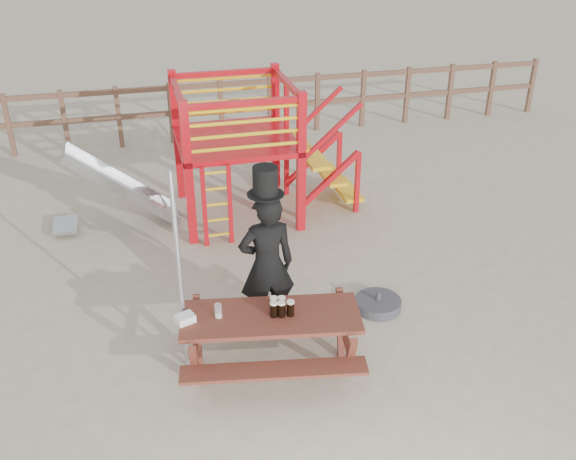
% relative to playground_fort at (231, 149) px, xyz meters
% --- Properties ---
extents(ground, '(60.00, 60.00, 0.00)m').
position_rel_playground_fort_xyz_m(ground, '(-0.12, -3.58, -1.07)').
color(ground, '#BCAD92').
rests_on(ground, ground).
extents(back_fence, '(15.09, 0.09, 1.20)m').
position_rel_playground_fort_xyz_m(back_fence, '(-0.12, 3.42, -0.34)').
color(back_fence, brown).
rests_on(back_fence, ground).
extents(playground_fort, '(4.71, 1.84, 2.10)m').
position_rel_playground_fort_xyz_m(playground_fort, '(0.00, 0.00, 0.00)').
color(playground_fort, red).
rests_on(playground_fort, ground).
extents(picnic_table, '(2.00, 1.54, 0.70)m').
position_rel_playground_fort_xyz_m(picnic_table, '(-0.26, -3.76, -0.63)').
color(picnic_table, maroon).
rests_on(picnic_table, ground).
extents(man_with_hat, '(0.64, 0.43, 2.03)m').
position_rel_playground_fort_xyz_m(man_with_hat, '(-0.14, -3.06, -0.16)').
color(man_with_hat, black).
rests_on(man_with_hat, ground).
extents(metal_pole, '(0.05, 0.05, 2.26)m').
position_rel_playground_fort_xyz_m(metal_pole, '(-1.11, -3.48, 0.06)').
color(metal_pole, '#B2B2B7').
rests_on(metal_pole, ground).
extents(parasol_base, '(0.56, 0.56, 0.24)m').
position_rel_playground_fort_xyz_m(parasol_base, '(1.24, -3.00, -1.01)').
color(parasol_base, '#3A3A3F').
rests_on(parasol_base, ground).
extents(paper_bag, '(0.22, 0.19, 0.08)m').
position_rel_playground_fort_xyz_m(paper_bag, '(-1.11, -3.66, -0.33)').
color(paper_bag, white).
rests_on(paper_bag, picnic_table).
extents(stout_pints, '(0.25, 0.18, 0.17)m').
position_rel_playground_fort_xyz_m(stout_pints, '(-0.16, -3.77, -0.28)').
color(stout_pints, black).
rests_on(stout_pints, picnic_table).
extents(empty_glasses, '(0.08, 0.08, 0.15)m').
position_rel_playground_fort_xyz_m(empty_glasses, '(-0.77, -3.66, -0.30)').
color(empty_glasses, silver).
rests_on(empty_glasses, picnic_table).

